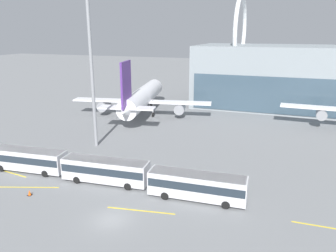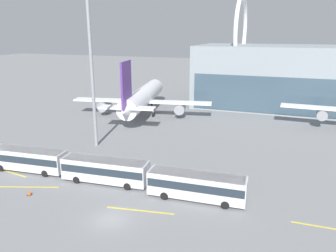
{
  "view_description": "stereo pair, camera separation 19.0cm",
  "coord_description": "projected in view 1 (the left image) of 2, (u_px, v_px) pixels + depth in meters",
  "views": [
    {
      "loc": [
        16.68,
        -27.71,
        19.93
      ],
      "look_at": [
        -2.11,
        23.98,
        4.0
      ],
      "focal_mm": 35.0,
      "sensor_mm": 36.0,
      "label": 1
    },
    {
      "loc": [
        16.86,
        -27.65,
        19.93
      ],
      "look_at": [
        -2.11,
        23.98,
        4.0
      ],
      "focal_mm": 35.0,
      "sensor_mm": 36.0,
      "label": 2
    }
  ],
  "objects": [
    {
      "name": "ground_plane",
      "position": [
        112.0,
        219.0,
        36.04
      ],
      "size": [
        440.0,
        440.0,
        0.0
      ],
      "primitive_type": "plane",
      "color": "slate"
    },
    {
      "name": "airliner_at_gate_near",
      "position": [
        142.0,
        98.0,
        79.19
      ],
      "size": [
        33.61,
        34.92,
        14.31
      ],
      "rotation": [
        0.0,
        0.0,
        1.76
      ],
      "color": "white",
      "rests_on": "ground_plane"
    },
    {
      "name": "shuttle_bus_0",
      "position": [
        27.0,
        158.0,
        48.15
      ],
      "size": [
        12.19,
        3.79,
        3.33
      ],
      "rotation": [
        0.0,
        0.0,
        0.09
      ],
      "color": "silver",
      "rests_on": "ground_plane"
    },
    {
      "name": "shuttle_bus_1",
      "position": [
        105.0,
        169.0,
        44.32
      ],
      "size": [
        12.18,
        3.71,
        3.33
      ],
      "rotation": [
        0.0,
        0.0,
        0.08
      ],
      "color": "silver",
      "rests_on": "ground_plane"
    },
    {
      "name": "shuttle_bus_2",
      "position": [
        197.0,
        185.0,
        39.91
      ],
      "size": [
        12.12,
        3.37,
        3.33
      ],
      "rotation": [
        0.0,
        0.0,
        0.05
      ],
      "color": "silver",
      "rests_on": "ground_plane"
    },
    {
      "name": "floodlight_mast",
      "position": [
        89.0,
        30.0,
        53.84
      ],
      "size": [
        2.76,
        2.76,
        30.42
      ],
      "color": "gray",
      "rests_on": "ground_plane"
    },
    {
      "name": "lane_stripe_1",
      "position": [
        141.0,
        211.0,
        37.81
      ],
      "size": [
        8.02,
        1.51,
        0.01
      ],
      "primitive_type": "cube",
      "rotation": [
        0.0,
        0.0,
        0.16
      ],
      "color": "yellow",
      "rests_on": "ground_plane"
    },
    {
      "name": "lane_stripe_2",
      "position": [
        3.0,
        171.0,
        48.71
      ],
      "size": [
        9.96,
        1.6,
        0.01
      ],
      "primitive_type": "cube",
      "rotation": [
        0.0,
        0.0,
        -0.14
      ],
      "color": "yellow",
      "rests_on": "ground_plane"
    },
    {
      "name": "lane_stripe_3",
      "position": [
        27.0,
        187.0,
        43.49
      ],
      "size": [
        8.27,
        3.04,
        0.01
      ],
      "primitive_type": "cube",
      "rotation": [
        0.0,
        0.0,
        0.33
      ],
      "color": "yellow",
      "rests_on": "ground_plane"
    },
    {
      "name": "lane_stripe_4",
      "position": [
        324.0,
        227.0,
        34.67
      ],
      "size": [
        6.51,
        0.42,
        0.01
      ],
      "primitive_type": "cube",
      "rotation": [
        0.0,
        0.0,
        0.03
      ],
      "color": "yellow",
      "rests_on": "ground_plane"
    },
    {
      "name": "traffic_cone_0",
      "position": [
        30.0,
        193.0,
        41.27
      ],
      "size": [
        0.53,
        0.53,
        0.75
      ],
      "color": "black",
      "rests_on": "ground_plane"
    }
  ]
}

